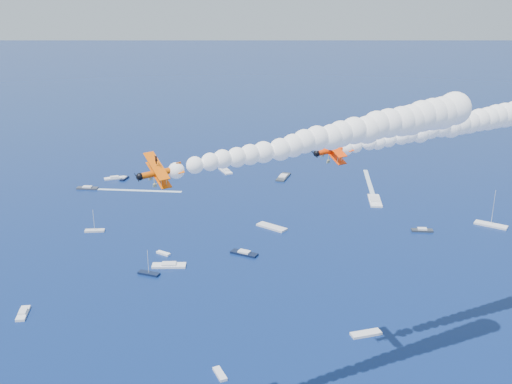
# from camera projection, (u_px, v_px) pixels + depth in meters

# --- Properties ---
(biplane_lead) EXTENTS (12.29, 13.38, 8.87)m
(biplane_lead) POSITION_uv_depth(u_px,v_px,m) (333.00, 150.00, 117.27)
(biplane_lead) COLOR #FF3B05
(biplane_trail) EXTENTS (11.21, 12.10, 7.72)m
(biplane_trail) POSITION_uv_depth(u_px,v_px,m) (160.00, 173.00, 93.85)
(biplane_trail) COLOR #E75604
(smoke_trail_lead) EXTENTS (66.24, 58.27, 11.47)m
(smoke_trail_lead) POSITION_uv_depth(u_px,v_px,m) (460.00, 124.00, 128.48)
(smoke_trail_lead) COLOR white
(smoke_trail_trail) EXTENTS (66.33, 60.38, 11.47)m
(smoke_trail_trail) POSITION_uv_depth(u_px,v_px,m) (330.00, 137.00, 106.06)
(smoke_trail_trail) COLOR white
(spectator_boats) EXTENTS (198.00, 177.97, 0.70)m
(spectator_boats) POSITION_uv_depth(u_px,v_px,m) (262.00, 236.00, 213.05)
(spectator_boats) COLOR #313541
(spectator_boats) RESTS_ON ground
(boat_wakes) EXTENTS (122.15, 43.16, 0.04)m
(boat_wakes) POSITION_uv_depth(u_px,v_px,m) (257.00, 186.00, 267.71)
(boat_wakes) COLOR white
(boat_wakes) RESTS_ON ground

